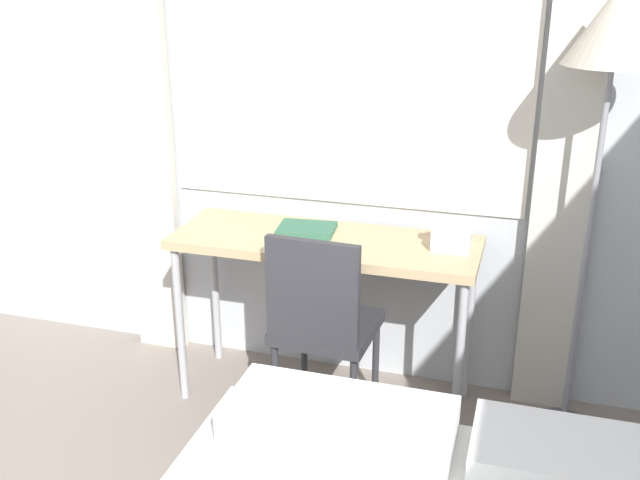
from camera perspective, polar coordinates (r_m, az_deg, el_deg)
The scene contains 6 objects.
wall_back_with_window at distance 3.28m, azimuth 2.96°, elevation 11.35°, with size 5.02×0.13×2.70m.
desk at distance 3.19m, azimuth 0.38°, elevation -1.10°, with size 1.30×0.46×0.78m.
desk_chair at distance 3.08m, azimuth 0.14°, elevation -6.05°, with size 0.42×0.42×0.89m.
standing_lamp at distance 2.89m, azimuth 21.41°, elevation 12.85°, with size 0.35×0.35×1.82m.
telephone at distance 3.09m, azimuth 10.03°, elevation 0.20°, with size 0.18×0.15×0.11m.
book at distance 3.23m, azimuth -1.03°, elevation 0.85°, with size 0.26×0.21×0.02m.
Camera 1 is at (0.76, 0.16, 1.90)m, focal length 42.00 mm.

